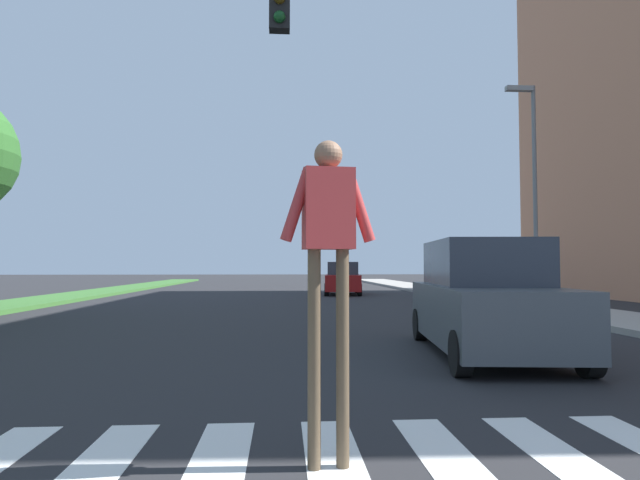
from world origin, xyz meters
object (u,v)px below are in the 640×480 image
Objects in this scene: pedestrian_performer at (328,248)px; suv_crossing at (486,300)px; sedan_midblock at (343,279)px; street_lamp_right at (532,175)px.

suv_crossing is (3.15, 5.03, -0.73)m from pedestrian_performer.
suv_crossing is 1.12× the size of sedan_midblock.
street_lamp_right is at bearing 59.95° from suv_crossing.
street_lamp_right is 15.99m from pedestrian_performer.
suv_crossing is at bearing 57.96° from pedestrian_performer.
pedestrian_performer is at bearing -120.80° from street_lamp_right.
pedestrian_performer is (-8.05, -13.50, -2.93)m from street_lamp_right.
suv_crossing is at bearing -89.10° from sedan_midblock.
street_lamp_right is 3.01× the size of pedestrian_performer.
sedan_midblock is (-5.21, 11.21, -3.80)m from street_lamp_right.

